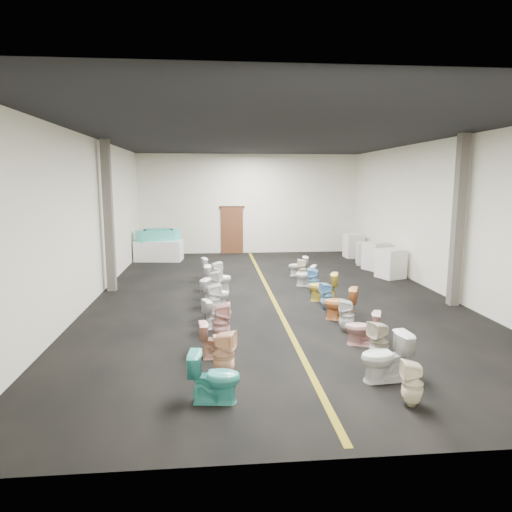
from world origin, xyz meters
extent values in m
plane|color=black|center=(0.00, 0.00, 0.00)|extent=(16.00, 16.00, 0.00)
plane|color=black|center=(0.00, 0.00, 4.50)|extent=(16.00, 16.00, 0.00)
plane|color=beige|center=(0.00, 8.00, 2.25)|extent=(10.00, 0.00, 10.00)
plane|color=beige|center=(0.00, -8.00, 2.25)|extent=(10.00, 0.00, 10.00)
plane|color=beige|center=(-5.00, 0.00, 2.25)|extent=(0.00, 16.00, 16.00)
plane|color=beige|center=(5.00, 0.00, 2.25)|extent=(0.00, 16.00, 16.00)
cube|color=olive|center=(0.00, 0.00, 0.00)|extent=(0.12, 15.60, 0.01)
cube|color=#562D19|center=(-0.80, 7.94, 1.05)|extent=(1.00, 0.10, 2.10)
cube|color=#331C11|center=(-0.80, 7.95, 2.12)|extent=(1.15, 0.08, 0.10)
cube|color=#59544C|center=(-4.75, 1.00, 2.25)|extent=(0.25, 0.25, 4.50)
cube|color=#59544C|center=(4.75, -1.50, 2.25)|extent=(0.25, 0.25, 4.50)
cube|color=white|center=(-3.94, 6.23, 0.42)|extent=(1.99, 1.14, 0.85)
cube|color=#46CCB7|center=(-3.94, 6.23, 1.05)|extent=(1.29, 0.85, 0.50)
cylinder|color=#46CCB7|center=(-4.53, 6.13, 1.05)|extent=(0.66, 0.66, 0.50)
cylinder|color=#46CCB7|center=(-3.35, 6.33, 1.05)|extent=(0.66, 0.66, 0.50)
cube|color=teal|center=(-3.94, 6.23, 1.25)|extent=(1.06, 0.62, 0.20)
cube|color=silver|center=(4.40, 2.01, 0.50)|extent=(1.00, 1.00, 0.99)
cube|color=beige|center=(4.40, 3.47, 0.52)|extent=(0.99, 0.99, 1.03)
cube|color=beige|center=(4.40, 4.55, 0.43)|extent=(0.91, 0.91, 0.85)
cube|color=silver|center=(4.40, 6.25, 0.51)|extent=(0.76, 0.76, 1.03)
imported|color=teal|center=(-1.66, -6.41, 0.39)|extent=(0.81, 0.52, 0.79)
imported|color=#F5BC92|center=(-1.50, -5.56, 0.41)|extent=(0.47, 0.47, 0.82)
imported|color=#E5A78D|center=(-1.60, -4.65, 0.35)|extent=(0.72, 0.46, 0.70)
imported|color=#D19B96|center=(-1.52, -3.82, 0.42)|extent=(0.39, 0.38, 0.84)
imported|color=white|center=(-1.59, -2.86, 0.34)|extent=(0.75, 0.59, 0.67)
imported|color=white|center=(-1.68, -1.96, 0.41)|extent=(0.44, 0.43, 0.82)
imported|color=silver|center=(-1.61, -1.18, 0.38)|extent=(0.84, 0.67, 0.75)
imported|color=silver|center=(-1.64, -0.30, 0.41)|extent=(0.48, 0.48, 0.81)
imported|color=white|center=(-1.54, 0.56, 0.41)|extent=(0.82, 0.50, 0.81)
imported|color=white|center=(-1.59, 1.37, 0.39)|extent=(0.45, 0.44, 0.77)
imported|color=white|center=(-1.70, 2.39, 0.37)|extent=(0.80, 0.57, 0.74)
imported|color=beige|center=(1.24, -6.81, 0.35)|extent=(0.36, 0.36, 0.70)
imported|color=silver|center=(1.16, -5.95, 0.42)|extent=(0.86, 0.54, 0.84)
imported|color=beige|center=(1.35, -5.14, 0.38)|extent=(0.45, 0.45, 0.77)
imported|color=#D1928D|center=(1.33, -4.27, 0.36)|extent=(0.80, 0.63, 0.72)
imported|color=silver|center=(1.26, -3.41, 0.36)|extent=(0.39, 0.39, 0.73)
imported|color=#CD783B|center=(1.35, -2.55, 0.40)|extent=(0.90, 0.71, 0.81)
imported|color=#6CAEDF|center=(1.25, -1.61, 0.35)|extent=(0.38, 0.37, 0.70)
imported|color=gold|center=(1.34, -0.84, 0.41)|extent=(0.90, 0.68, 0.81)
imported|color=#6CACDC|center=(1.28, 0.06, 0.38)|extent=(0.45, 0.45, 0.76)
imported|color=silver|center=(1.22, 1.01, 0.35)|extent=(0.78, 0.63, 0.69)
imported|color=#F4E6C4|center=(1.31, 1.92, 0.36)|extent=(0.37, 0.36, 0.72)
imported|color=silver|center=(1.29, 2.64, 0.34)|extent=(0.67, 0.39, 0.68)
camera|label=1|loc=(-1.64, -12.89, 3.30)|focal=32.00mm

